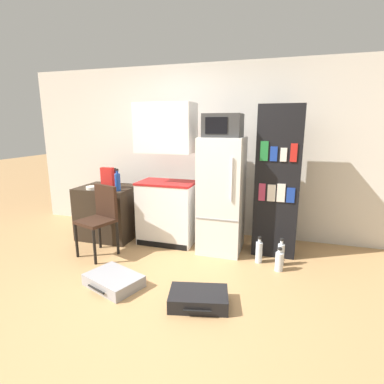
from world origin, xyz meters
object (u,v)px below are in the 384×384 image
(bottle_blue_soda, at_px, (118,182))
(water_bottle_front, at_px, (259,252))
(water_bottle_middle, at_px, (281,254))
(water_bottle_back, at_px, (279,261))
(kitchen_hutch, at_px, (167,181))
(suitcase_small_flat, at_px, (114,280))
(bottle_ketchup_red, at_px, (104,179))
(refrigerator, at_px, (222,195))
(suitcase_large_flat, at_px, (199,299))
(bookshelf, at_px, (277,182))
(bottle_wine_dark, at_px, (115,177))
(side_table, at_px, (109,212))
(chair, at_px, (101,214))
(bowl, at_px, (92,188))
(microwave, at_px, (223,125))
(cereal_box, at_px, (108,178))

(bottle_blue_soda, xyz_separation_m, water_bottle_front, (1.96, -0.03, -0.77))
(water_bottle_middle, bearing_deg, water_bottle_back, -95.47)
(kitchen_hutch, relative_size, water_bottle_back, 6.88)
(suitcase_small_flat, relative_size, water_bottle_back, 2.37)
(bottle_ketchup_red, bearing_deg, bottle_blue_soda, -39.79)
(refrigerator, height_order, suitcase_large_flat, refrigerator)
(bookshelf, bearing_deg, bottle_wine_dark, 178.49)
(side_table, relative_size, bottle_wine_dark, 3.24)
(refrigerator, xyz_separation_m, chair, (-1.47, -0.59, -0.22))
(refrigerator, bearing_deg, bowl, -172.11)
(bowl, bearing_deg, water_bottle_middle, -0.17)
(bottle_ketchup_red, height_order, suitcase_small_flat, bottle_ketchup_red)
(refrigerator, height_order, water_bottle_middle, refrigerator)
(bottle_wine_dark, bearing_deg, water_bottle_front, -11.06)
(microwave, xyz_separation_m, bottle_blue_soda, (-1.42, -0.23, -0.76))
(bottle_ketchup_red, xyz_separation_m, bottle_wine_dark, (0.21, -0.00, 0.03))
(chair, distance_m, water_bottle_back, 2.31)
(microwave, bearing_deg, side_table, -179.04)
(microwave, bearing_deg, bottle_ketchup_red, 174.57)
(water_bottle_back, bearing_deg, bookshelf, 99.72)
(cereal_box, distance_m, water_bottle_front, 2.35)
(side_table, relative_size, microwave, 1.73)
(refrigerator, height_order, suitcase_small_flat, refrigerator)
(bottle_wine_dark, height_order, suitcase_small_flat, bottle_wine_dark)
(microwave, relative_size, chair, 0.51)
(side_table, bearing_deg, water_bottle_middle, -5.23)
(bookshelf, relative_size, bottle_blue_soda, 6.23)
(side_table, xyz_separation_m, bottle_blue_soda, (0.31, -0.20, 0.52))
(bottle_blue_soda, bearing_deg, water_bottle_middle, -0.88)
(water_bottle_front, bearing_deg, side_table, 174.20)
(suitcase_small_flat, bearing_deg, bottle_wine_dark, 139.67)
(suitcase_large_flat, height_order, water_bottle_front, water_bottle_front)
(side_table, height_order, microwave, microwave)
(refrigerator, xyz_separation_m, water_bottle_back, (0.79, -0.41, -0.64))
(bookshelf, bearing_deg, side_table, -176.58)
(side_table, height_order, cereal_box, cereal_box)
(chair, bearing_deg, bottle_blue_soda, 99.84)
(bottle_wine_dark, bearing_deg, chair, -73.34)
(bottle_ketchup_red, relative_size, cereal_box, 0.60)
(bookshelf, distance_m, water_bottle_back, 1.00)
(kitchen_hutch, bearing_deg, suitcase_small_flat, -93.84)
(bottle_wine_dark, distance_m, water_bottle_front, 2.40)
(microwave, distance_m, bookshelf, 1.00)
(bottle_wine_dark, relative_size, suitcase_large_flat, 0.40)
(bottle_blue_soda, height_order, suitcase_large_flat, bottle_blue_soda)
(kitchen_hutch, xyz_separation_m, bookshelf, (1.50, 0.07, 0.06))
(suitcase_small_flat, bearing_deg, water_bottle_back, 48.25)
(cereal_box, xyz_separation_m, chair, (0.19, -0.50, -0.38))
(refrigerator, distance_m, bookshelf, 0.73)
(refrigerator, bearing_deg, suitcase_small_flat, -124.61)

